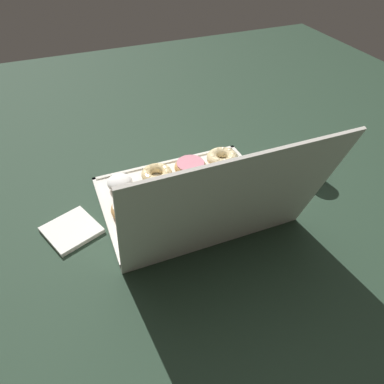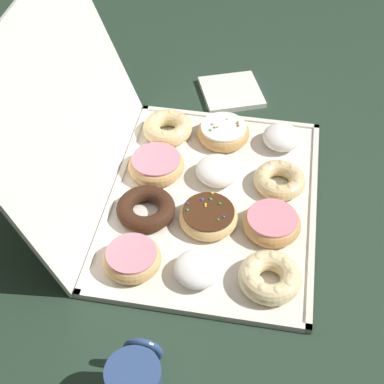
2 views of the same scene
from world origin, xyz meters
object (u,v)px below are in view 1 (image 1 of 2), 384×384
(pink_frosted_donut_8, at_px, (257,201))
(chocolate_cake_ring_donut_9, at_px, (222,212))
(pink_frosted_donut_1, at_px, (190,167))
(sprinkle_donut_7, at_px, (130,208))
(donut_box, at_px, (187,197))
(cruller_donut_0, at_px, (222,158))
(powdered_filled_donut_6, at_px, (169,195))
(pink_frosted_donut_10, at_px, (185,223))
(cruller_donut_2, at_px, (157,174))
(coffee_mug, at_px, (309,167))
(sprinkle_donut_5, at_px, (205,187))
(powdered_filled_donut_3, at_px, (120,182))
(powdered_filled_donut_4, at_px, (240,177))
(cruller_donut_11, at_px, (144,235))
(napkin_stack, at_px, (72,230))

(pink_frosted_donut_8, distance_m, chocolate_cake_ring_donut_9, 0.13)
(pink_frosted_donut_1, distance_m, sprinkle_donut_7, 0.28)
(donut_box, distance_m, cruller_donut_0, 0.23)
(powdered_filled_donut_6, bearing_deg, pink_frosted_donut_10, 91.00)
(cruller_donut_2, xyz_separation_m, powdered_filled_donut_6, (0.00, 0.13, 0.00))
(powdered_filled_donut_6, relative_size, coffee_mug, 0.88)
(cruller_donut_2, relative_size, powdered_filled_donut_6, 1.17)
(cruller_donut_0, height_order, sprinkle_donut_5, cruller_donut_0)
(powdered_filled_donut_3, bearing_deg, pink_frosted_donut_10, 117.08)
(cruller_donut_0, height_order, cruller_donut_2, cruller_donut_0)
(powdered_filled_donut_6, distance_m, coffee_mug, 0.50)
(powdered_filled_donut_4, relative_size, sprinkle_donut_5, 0.74)
(chocolate_cake_ring_donut_9, height_order, pink_frosted_donut_10, pink_frosted_donut_10)
(pink_frosted_donut_8, height_order, pink_frosted_donut_10, pink_frosted_donut_10)
(powdered_filled_donut_4, height_order, powdered_filled_donut_6, powdered_filled_donut_6)
(pink_frosted_donut_10, bearing_deg, sprinkle_donut_5, -132.98)
(pink_frosted_donut_1, height_order, cruller_donut_11, cruller_donut_11)
(pink_frosted_donut_10, distance_m, coffee_mug, 0.50)
(pink_frosted_donut_1, height_order, sprinkle_donut_5, sprinkle_donut_5)
(pink_frosted_donut_1, xyz_separation_m, cruller_donut_11, (0.25, 0.26, 0.00))
(cruller_donut_2, distance_m, powdered_filled_donut_4, 0.28)
(cruller_donut_0, bearing_deg, sprinkle_donut_5, 45.84)
(donut_box, xyz_separation_m, pink_frosted_donut_10, (0.06, 0.13, 0.02))
(powdered_filled_donut_4, relative_size, chocolate_cake_ring_donut_9, 0.73)
(chocolate_cake_ring_donut_9, bearing_deg, powdered_filled_donut_3, -44.51)
(donut_box, distance_m, sprinkle_donut_5, 0.07)
(powdered_filled_donut_4, bearing_deg, cruller_donut_11, 19.86)
(cruller_donut_0, distance_m, pink_frosted_donut_8, 0.25)
(sprinkle_donut_5, relative_size, cruller_donut_11, 1.03)
(napkin_stack, bearing_deg, powdered_filled_donut_4, -178.71)
(pink_frosted_donut_8, bearing_deg, cruller_donut_2, -45.12)
(donut_box, bearing_deg, pink_frosted_donut_8, 147.18)
(cruller_donut_2, distance_m, pink_frosted_donut_10, 0.26)
(pink_frosted_donut_1, height_order, sprinkle_donut_7, sprinkle_donut_7)
(pink_frosted_donut_1, relative_size, sprinkle_donut_5, 0.98)
(sprinkle_donut_7, xyz_separation_m, coffee_mug, (-0.62, 0.05, 0.02))
(powdered_filled_donut_4, bearing_deg, sprinkle_donut_5, 0.97)
(coffee_mug, bearing_deg, cruller_donut_2, -20.64)
(sprinkle_donut_5, xyz_separation_m, cruller_donut_11, (0.25, 0.13, 0.00))
(coffee_mug, bearing_deg, sprinkle_donut_5, -8.79)
(donut_box, xyz_separation_m, powdered_filled_donut_3, (0.19, -0.13, 0.03))
(pink_frosted_donut_1, xyz_separation_m, powdered_filled_donut_4, (-0.13, 0.12, 0.00))
(pink_frosted_donut_8, distance_m, napkin_stack, 0.58)
(cruller_donut_2, distance_m, powdered_filled_donut_3, 0.13)
(powdered_filled_donut_4, height_order, cruller_donut_11, same)
(cruller_donut_11, bearing_deg, donut_box, -144.34)
(cruller_donut_2, relative_size, napkin_stack, 0.76)
(powdered_filled_donut_4, distance_m, napkin_stack, 0.57)
(sprinkle_donut_5, bearing_deg, powdered_filled_donut_6, -1.48)
(powdered_filled_donut_3, height_order, powdered_filled_donut_4, powdered_filled_donut_3)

